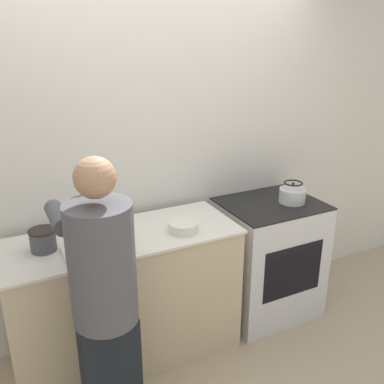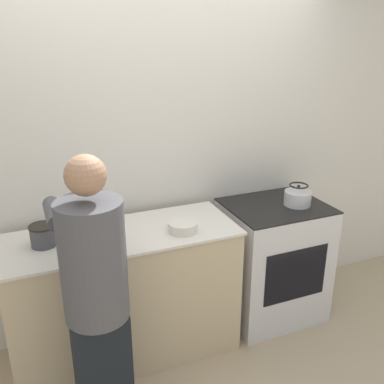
# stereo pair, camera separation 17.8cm
# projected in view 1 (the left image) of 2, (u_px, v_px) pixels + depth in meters

# --- Properties ---
(ground_plane) EXTENTS (12.00, 12.00, 0.00)m
(ground_plane) POSITION_uv_depth(u_px,v_px,m) (198.00, 361.00, 2.96)
(ground_plane) COLOR tan
(wall_back) EXTENTS (8.00, 0.05, 2.60)m
(wall_back) POSITION_uv_depth(u_px,v_px,m) (156.00, 157.00, 3.07)
(wall_back) COLOR silver
(wall_back) RESTS_ON ground_plane
(counter) EXTENTS (1.51, 0.60, 0.93)m
(counter) POSITION_uv_depth(u_px,v_px,m) (126.00, 298.00, 2.87)
(counter) COLOR #C6B28E
(counter) RESTS_ON ground_plane
(oven) EXTENTS (0.73, 0.61, 0.94)m
(oven) POSITION_uv_depth(u_px,v_px,m) (268.00, 258.00, 3.38)
(oven) COLOR silver
(oven) RESTS_ON ground_plane
(person) EXTENTS (0.37, 0.61, 1.62)m
(person) POSITION_uv_depth(u_px,v_px,m) (104.00, 298.00, 2.17)
(person) COLOR black
(person) RESTS_ON ground_plane
(cutting_board) EXTENTS (0.33, 0.23, 0.02)m
(cutting_board) POSITION_uv_depth(u_px,v_px,m) (92.00, 251.00, 2.51)
(cutting_board) COLOR silver
(cutting_board) RESTS_ON counter
(knife) EXTENTS (0.20, 0.12, 0.01)m
(knife) POSITION_uv_depth(u_px,v_px,m) (93.00, 250.00, 2.49)
(knife) COLOR silver
(knife) RESTS_ON cutting_board
(kettle) EXTENTS (0.20, 0.20, 0.16)m
(kettle) POSITION_uv_depth(u_px,v_px,m) (292.00, 194.00, 3.21)
(kettle) COLOR silver
(kettle) RESTS_ON oven
(bowl_prep) EXTENTS (0.19, 0.19, 0.07)m
(bowl_prep) POSITION_uv_depth(u_px,v_px,m) (183.00, 227.00, 2.76)
(bowl_prep) COLOR silver
(bowl_prep) RESTS_ON counter
(canister_jar) EXTENTS (0.16, 0.16, 0.13)m
(canister_jar) POSITION_uv_depth(u_px,v_px,m) (43.00, 240.00, 2.51)
(canister_jar) COLOR #4C4C51
(canister_jar) RESTS_ON counter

